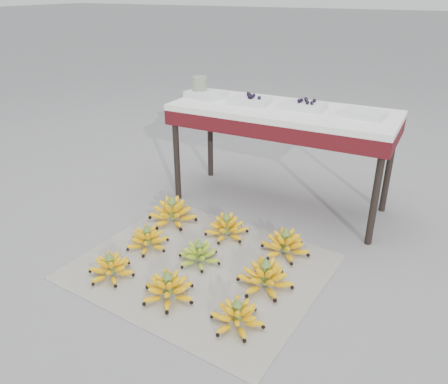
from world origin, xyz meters
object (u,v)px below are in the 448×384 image
at_px(bunch_mid_left, 148,239).
at_px(tray_far_left, 206,94).
at_px(bunch_front_left, 111,268).
at_px(glass_jar, 200,86).
at_px(bunch_back_center, 227,228).
at_px(bunch_back_right, 285,245).
at_px(bunch_mid_right, 265,277).
at_px(vendor_table, 282,120).
at_px(tray_right, 305,106).
at_px(newspaper_mat, 201,266).
at_px(tray_far_right, 365,114).
at_px(bunch_back_left, 173,213).
at_px(bunch_front_center, 168,289).
at_px(tray_left, 250,100).
at_px(bunch_front_right, 237,316).
at_px(bunch_mid_center, 199,254).

distance_m(bunch_mid_left, tray_far_left, 1.10).
height_order(bunch_front_left, bunch_mid_left, bunch_mid_left).
height_order(bunch_mid_left, glass_jar, glass_jar).
distance_m(bunch_back_center, bunch_back_right, 0.38).
xyz_separation_m(bunch_mid_right, bunch_back_right, (-0.02, 0.33, -0.00)).
xyz_separation_m(vendor_table, tray_right, (0.13, 0.03, 0.10)).
bearing_deg(glass_jar, bunch_back_center, -48.78).
bearing_deg(newspaper_mat, tray_far_right, 56.99).
bearing_deg(tray_far_left, bunch_back_right, -35.02).
bearing_deg(bunch_back_right, vendor_table, 132.35).
bearing_deg(tray_right, bunch_back_center, -113.02).
bearing_deg(bunch_back_left, bunch_back_right, -19.13).
relative_size(bunch_front_center, tray_far_right, 1.24).
relative_size(bunch_front_left, vendor_table, 0.18).
xyz_separation_m(vendor_table, tray_far_left, (-0.57, 0.01, 0.10)).
distance_m(bunch_front_left, bunch_front_center, 0.36).
bearing_deg(bunch_front_center, vendor_table, 96.90).
bearing_deg(bunch_front_left, tray_far_left, 100.48).
bearing_deg(bunch_front_left, newspaper_mat, 43.68).
height_order(bunch_mid_left, tray_left, tray_left).
bearing_deg(tray_far_right, bunch_front_right, -100.21).
distance_m(bunch_front_center, glass_jar, 1.51).
bearing_deg(vendor_table, tray_right, 13.01).
bearing_deg(bunch_back_right, bunch_front_right, -71.46).
distance_m(newspaper_mat, bunch_back_right, 0.49).
xyz_separation_m(bunch_mid_left, bunch_mid_center, (0.34, 0.01, -0.00)).
bearing_deg(vendor_table, tray_left, -178.59).
bearing_deg(vendor_table, bunch_mid_left, -117.52).
xyz_separation_m(bunch_front_center, bunch_back_left, (-0.40, 0.64, 0.01)).
height_order(newspaper_mat, tray_far_left, tray_far_left).
bearing_deg(bunch_mid_right, bunch_back_right, 101.95).
xyz_separation_m(newspaper_mat, tray_far_right, (0.59, 0.91, 0.69)).
relative_size(bunch_mid_center, glass_jar, 1.99).
xyz_separation_m(bunch_front_right, bunch_back_left, (-0.78, 0.66, 0.01)).
bearing_deg(tray_left, bunch_back_left, -116.41).
distance_m(bunch_front_right, tray_far_left, 1.62).
bearing_deg(bunch_front_center, bunch_back_center, 103.12).
xyz_separation_m(bunch_front_right, bunch_back_right, (-0.01, 0.64, 0.01)).
height_order(tray_far_left, tray_left, tray_left).
distance_m(vendor_table, tray_left, 0.24).
relative_size(newspaper_mat, bunch_front_right, 4.61).
xyz_separation_m(bunch_back_center, bunch_back_right, (0.38, -0.02, 0.00)).
bearing_deg(bunch_front_right, bunch_back_right, 99.04).
bearing_deg(bunch_mid_right, bunch_back_center, 147.34).
xyz_separation_m(bunch_mid_left, tray_left, (0.23, 0.87, 0.64)).
relative_size(bunch_front_center, tray_far_left, 1.08).
xyz_separation_m(bunch_front_right, vendor_table, (-0.28, 1.21, 0.54)).
xyz_separation_m(bunch_front_left, bunch_front_right, (0.74, -0.02, 0.00)).
relative_size(newspaper_mat, bunch_front_center, 4.09).
relative_size(bunch_mid_left, tray_far_right, 1.22).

